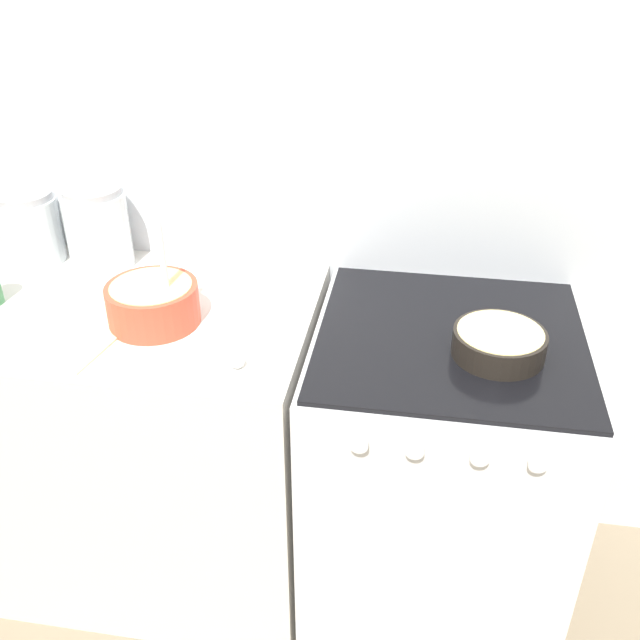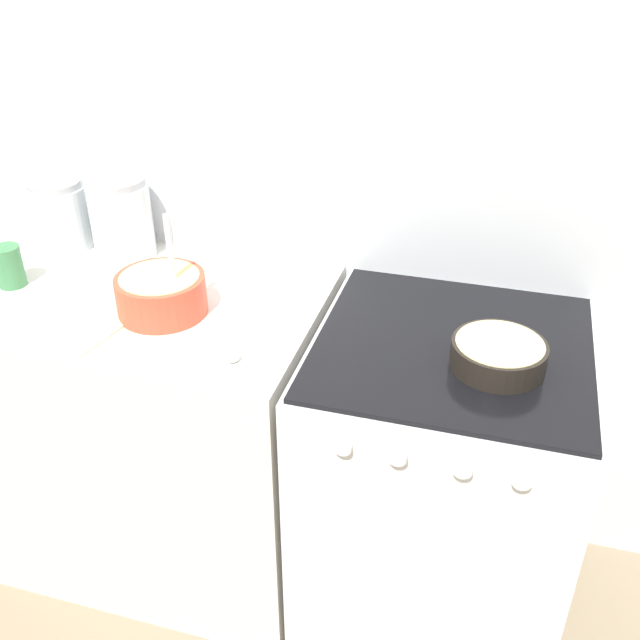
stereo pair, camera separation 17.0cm
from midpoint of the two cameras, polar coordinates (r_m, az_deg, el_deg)
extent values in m
cube|color=silver|center=(1.97, 4.92, 12.49)|extent=(4.94, 0.05, 2.40)
cube|color=silver|center=(2.19, -10.63, -8.54)|extent=(0.97, 0.67, 0.90)
cube|color=silver|center=(2.03, 11.82, -12.80)|extent=(0.67, 0.67, 0.89)
cube|color=black|center=(1.75, 13.37, -2.11)|extent=(0.65, 0.64, 0.01)
cylinder|color=white|center=(1.53, 5.07, -10.15)|extent=(0.04, 0.02, 0.04)
cylinder|color=white|center=(1.52, 9.48, -10.86)|extent=(0.04, 0.02, 0.04)
cylinder|color=white|center=(1.52, 14.58, -11.59)|extent=(0.04, 0.02, 0.04)
cylinder|color=white|center=(1.53, 19.04, -12.16)|extent=(0.04, 0.02, 0.04)
cylinder|color=#D84C33|center=(1.83, -10.00, 1.93)|extent=(0.23, 0.23, 0.10)
cylinder|color=#EFDB8C|center=(1.82, -10.07, 2.61)|extent=(0.20, 0.20, 0.06)
cylinder|color=white|center=(1.77, -9.11, 4.49)|extent=(0.02, 0.02, 0.25)
cylinder|color=black|center=(1.68, 16.93, -2.79)|extent=(0.21, 0.21, 0.06)
cylinder|color=#EFDB8C|center=(1.67, 16.96, -2.60)|extent=(0.20, 0.20, 0.05)
cylinder|color=silver|center=(2.25, -18.04, 7.73)|extent=(0.17, 0.17, 0.19)
cylinder|color=silver|center=(2.26, -17.89, 6.86)|extent=(0.15, 0.15, 0.11)
cylinder|color=#B2B2B7|center=(2.21, -18.48, 10.19)|extent=(0.15, 0.15, 0.02)
cylinder|color=silver|center=(2.14, -13.40, 7.66)|extent=(0.18, 0.18, 0.22)
cylinder|color=tan|center=(2.16, -13.26, 6.61)|extent=(0.16, 0.16, 0.13)
cylinder|color=#B2B2B7|center=(2.10, -13.79, 10.60)|extent=(0.16, 0.16, 0.02)
cylinder|color=#3F7F4C|center=(2.07, -21.51, 3.95)|extent=(0.07, 0.07, 0.11)
cube|color=beige|center=(1.86, -15.81, 0.00)|extent=(0.27, 0.32, 0.01)
cylinder|color=white|center=(1.66, -5.91, -2.97)|extent=(0.09, 0.01, 0.01)
sphere|color=white|center=(1.63, -4.10, -2.93)|extent=(0.04, 0.04, 0.04)
camera|label=1|loc=(0.08, -87.14, 1.72)|focal=40.00mm
camera|label=2|loc=(0.08, 92.86, -1.72)|focal=40.00mm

